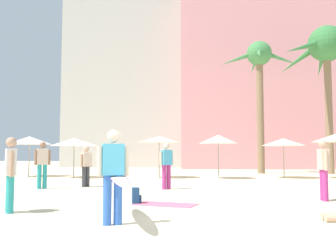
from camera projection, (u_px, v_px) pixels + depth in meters
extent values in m
plane|color=beige|center=(149.00, 226.00, 6.75)|extent=(120.00, 120.00, 0.00)
cube|color=pink|center=(286.00, 77.00, 35.91)|extent=(20.06, 8.24, 17.48)
cube|color=#BCB7AD|center=(149.00, 11.00, 42.58)|extent=(16.15, 11.05, 35.39)
cylinder|color=#896B4C|center=(260.00, 113.00, 25.46)|extent=(0.49, 0.49, 8.27)
sphere|color=#428447|center=(259.00, 53.00, 25.77)|extent=(1.71, 1.71, 1.71)
cone|color=#428447|center=(282.00, 59.00, 25.70)|extent=(2.37, 0.46, 1.16)
cone|color=#428447|center=(254.00, 65.00, 27.27)|extent=(0.51, 2.37, 1.20)
cone|color=#428447|center=(237.00, 59.00, 25.75)|extent=(2.38, 0.51, 1.16)
cone|color=#428447|center=(259.00, 54.00, 24.25)|extent=(0.77, 2.38, 1.21)
cylinder|color=#896B4C|center=(329.00, 108.00, 24.93)|extent=(0.48, 0.48, 8.81)
sphere|color=#387A3D|center=(327.00, 44.00, 25.26)|extent=(2.46, 2.46, 2.46)
cone|color=#387A3D|center=(321.00, 62.00, 27.23)|extent=(1.02, 3.22, 1.98)
cone|color=#387A3D|center=(299.00, 60.00, 26.78)|extent=(2.63, 2.65, 1.92)
cone|color=#387A3D|center=(303.00, 47.00, 24.26)|extent=(3.11, 2.12, 1.55)
cylinder|color=gray|center=(29.00, 156.00, 21.67)|extent=(0.06, 0.06, 2.34)
cone|color=white|center=(30.00, 140.00, 21.74)|extent=(2.51, 2.51, 0.46)
cylinder|color=gray|center=(284.00, 158.00, 20.41)|extent=(0.06, 0.06, 2.17)
cone|color=beige|center=(283.00, 142.00, 20.48)|extent=(2.41, 2.41, 0.41)
cylinder|color=gray|center=(159.00, 157.00, 20.63)|extent=(0.06, 0.06, 2.31)
cone|color=beige|center=(159.00, 139.00, 20.71)|extent=(2.41, 2.41, 0.36)
cylinder|color=gray|center=(336.00, 156.00, 19.97)|extent=(0.06, 0.06, 2.40)
cone|color=beige|center=(335.00, 138.00, 20.04)|extent=(2.52, 2.52, 0.45)
cylinder|color=gray|center=(218.00, 157.00, 20.00)|extent=(0.06, 0.06, 2.35)
cone|color=beige|center=(218.00, 139.00, 20.07)|extent=(2.11, 2.11, 0.48)
cylinder|color=gray|center=(74.00, 158.00, 20.80)|extent=(0.06, 0.06, 2.20)
cone|color=white|center=(74.00, 142.00, 20.87)|extent=(2.65, 2.65, 0.44)
cube|color=#EF6684|center=(165.00, 204.00, 9.65)|extent=(1.78, 1.28, 0.01)
cube|color=navy|center=(136.00, 196.00, 9.87)|extent=(0.25, 0.33, 0.42)
cube|color=navy|center=(140.00, 199.00, 9.88)|extent=(0.11, 0.22, 0.18)
cylinder|color=blue|center=(118.00, 200.00, 6.96)|extent=(0.21, 0.21, 0.92)
cylinder|color=blue|center=(107.00, 200.00, 6.90)|extent=(0.21, 0.21, 0.92)
cube|color=#4CB2DB|center=(113.00, 159.00, 6.99)|extent=(0.45, 0.34, 0.59)
sphere|color=beige|center=(113.00, 136.00, 7.02)|extent=(0.31, 0.31, 0.24)
cylinder|color=beige|center=(126.00, 161.00, 7.06)|extent=(0.13, 0.13, 0.56)
cylinder|color=beige|center=(100.00, 161.00, 6.92)|extent=(0.13, 0.13, 0.56)
ellipsoid|color=white|center=(116.00, 175.00, 7.26)|extent=(1.23, 2.94, 0.30)
ellipsoid|color=#370F8E|center=(116.00, 175.00, 7.26)|extent=(1.26, 2.96, 0.27)
cube|color=black|center=(110.00, 173.00, 8.43)|extent=(0.05, 0.11, 0.19)
cylinder|color=teal|center=(9.00, 194.00, 8.44)|extent=(0.22, 0.22, 0.83)
cylinder|color=teal|center=(10.00, 194.00, 8.26)|extent=(0.22, 0.22, 0.83)
cube|color=white|center=(11.00, 162.00, 8.40)|extent=(0.40, 0.46, 0.61)
sphere|color=tan|center=(11.00, 142.00, 8.44)|extent=(0.33, 0.33, 0.24)
cylinder|color=tan|center=(10.00, 163.00, 8.62)|extent=(0.14, 0.14, 0.58)
cylinder|color=tan|center=(12.00, 164.00, 8.18)|extent=(0.14, 0.14, 0.58)
cylinder|color=#B7337F|center=(169.00, 177.00, 13.95)|extent=(0.22, 0.22, 0.90)
cylinder|color=#B7337F|center=(164.00, 177.00, 13.84)|extent=(0.22, 0.22, 0.90)
cube|color=#4CB2DB|center=(166.00, 157.00, 13.95)|extent=(0.45, 0.42, 0.56)
sphere|color=beige|center=(166.00, 146.00, 13.98)|extent=(0.34, 0.34, 0.24)
cylinder|color=beige|center=(172.00, 158.00, 14.08)|extent=(0.14, 0.14, 0.54)
cylinder|color=beige|center=(161.00, 158.00, 13.81)|extent=(0.14, 0.14, 0.54)
cylinder|color=#B7337F|center=(325.00, 185.00, 10.37)|extent=(0.16, 0.16, 0.88)
cylinder|color=#B7337F|center=(323.00, 185.00, 10.57)|extent=(0.16, 0.16, 0.88)
cube|color=beige|center=(323.00, 159.00, 10.52)|extent=(0.23, 0.40, 0.59)
sphere|color=#D1A889|center=(323.00, 144.00, 10.55)|extent=(0.25, 0.25, 0.24)
cylinder|color=#D1A889|center=(326.00, 161.00, 10.27)|extent=(0.10, 0.10, 0.56)
cylinder|color=#D1A889|center=(320.00, 160.00, 10.77)|extent=(0.10, 0.10, 0.56)
cylinder|color=teal|center=(45.00, 177.00, 14.12)|extent=(0.22, 0.22, 0.91)
cylinder|color=teal|center=(39.00, 177.00, 14.04)|extent=(0.22, 0.22, 0.91)
cube|color=beige|center=(43.00, 157.00, 14.14)|extent=(0.46, 0.39, 0.61)
sphere|color=#936B51|center=(43.00, 145.00, 14.17)|extent=(0.33, 0.33, 0.24)
cylinder|color=#936B51|center=(49.00, 157.00, 14.25)|extent=(0.14, 0.14, 0.58)
cylinder|color=#936B51|center=(36.00, 157.00, 14.02)|extent=(0.14, 0.14, 0.58)
cylinder|color=#3D3D42|center=(84.00, 177.00, 14.82)|extent=(0.22, 0.22, 0.81)
cylinder|color=#3D3D42|center=(88.00, 177.00, 14.98)|extent=(0.22, 0.22, 0.81)
cube|color=beige|center=(86.00, 160.00, 14.96)|extent=(0.40, 0.46, 0.56)
sphere|color=#D1A889|center=(86.00, 149.00, 14.99)|extent=(0.33, 0.33, 0.24)
cylinder|color=#D1A889|center=(81.00, 161.00, 14.75)|extent=(0.14, 0.14, 0.53)
cylinder|color=#D1A889|center=(91.00, 160.00, 15.15)|extent=(0.14, 0.14, 0.53)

